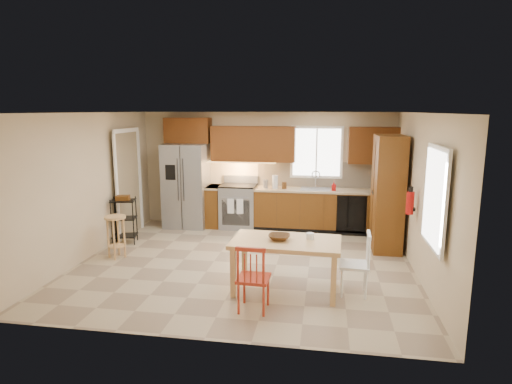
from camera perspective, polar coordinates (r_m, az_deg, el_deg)
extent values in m
plane|color=tan|center=(7.32, -1.49, -9.44)|extent=(5.50, 5.50, 0.00)
cube|color=silver|center=(6.86, -1.59, 10.53)|extent=(5.50, 5.00, 0.02)
cube|color=#CCB793|center=(9.42, 1.30, 3.01)|extent=(5.50, 0.02, 2.50)
cube|color=#CCB793|center=(4.62, -7.35, -5.47)|extent=(5.50, 0.02, 2.50)
cube|color=#CCB793|center=(7.96, -21.37, 0.80)|extent=(0.02, 5.00, 2.50)
cube|color=#CCB793|center=(7.02, 21.10, -0.46)|extent=(0.02, 5.00, 2.50)
cube|color=gray|center=(9.50, -9.24, 0.86)|extent=(0.92, 0.75, 1.82)
cube|color=gray|center=(9.35, -2.33, -1.98)|extent=(0.76, 0.63, 0.92)
cube|color=#593110|center=(9.49, -5.57, -1.89)|extent=(0.30, 0.60, 0.90)
cube|color=#593110|center=(9.18, 9.02, -2.41)|extent=(2.92, 0.60, 0.90)
cube|color=black|center=(8.92, 12.61, -2.94)|extent=(0.60, 0.02, 0.78)
cube|color=beige|center=(9.33, 9.16, 2.33)|extent=(2.92, 0.03, 0.55)
cube|color=#622E10|center=(9.55, -9.08, 8.11)|extent=(1.00, 0.35, 0.55)
cube|color=#622E10|center=(9.22, -0.38, 6.44)|extent=(1.80, 0.35, 0.75)
cube|color=#622E10|center=(9.15, 15.34, 6.01)|extent=(1.00, 0.35, 0.75)
cube|color=white|center=(9.27, 8.07, 5.26)|extent=(1.12, 0.04, 1.12)
cube|color=gray|center=(9.10, 7.90, 0.14)|extent=(0.62, 0.46, 0.16)
cube|color=#FFBF66|center=(9.29, -2.23, 4.01)|extent=(1.60, 0.30, 0.01)
imported|color=#A90D0B|center=(8.98, 10.33, 0.80)|extent=(0.09, 0.09, 0.19)
cylinder|color=silver|center=(9.08, 2.55, 1.36)|extent=(0.12, 0.12, 0.28)
cylinder|color=gray|center=(9.11, 1.30, 1.08)|extent=(0.11, 0.11, 0.18)
cylinder|color=#4E2F15|center=(9.04, 3.79, 0.86)|extent=(0.10, 0.10, 0.14)
cube|color=#593110|center=(8.16, 17.13, -0.13)|extent=(0.50, 0.95, 2.10)
cylinder|color=#A90D0B|center=(7.17, 19.84, -1.37)|extent=(0.12, 0.12, 0.36)
cube|color=white|center=(5.87, 22.81, -0.71)|extent=(0.04, 1.02, 1.32)
cube|color=#8C7A59|center=(9.08, -16.73, 0.98)|extent=(0.04, 0.95, 2.10)
imported|color=#4E2F15|center=(6.03, 3.11, -6.43)|extent=(0.32, 0.32, 0.08)
cylinder|color=silver|center=(6.09, 7.22, -6.06)|extent=(0.11, 0.11, 0.13)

